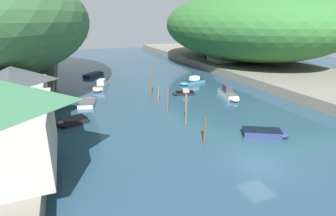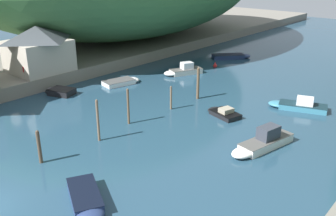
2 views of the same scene
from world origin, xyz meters
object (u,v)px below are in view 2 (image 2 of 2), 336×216
Objects in this scene: boat_near_quay at (297,105)px; boat_far_upstream at (261,143)px; boat_cabin_cruiser at (59,91)px; person_on_quay at (25,71)px; boat_red_skiff at (223,113)px; boat_moored_right at (183,71)px; channel_buoy_near at (215,65)px; boat_mid_channel at (123,82)px; boathouse_shed at (38,48)px; boat_small_dinghy at (86,201)px; boat_white_cruiser at (233,56)px.

boat_near_quay is 0.91× the size of boat_far_upstream.
person_on_quay reaches higher than boat_cabin_cruiser.
boat_moored_right is at bearing 69.73° from boat_red_skiff.
person_on_quay reaches higher than channel_buoy_near.
boat_far_upstream is at bearing -80.32° from person_on_quay.
person_on_quay is at bearing 102.14° from boat_cabin_cruiser.
boat_moored_right is 1.12× the size of boat_mid_channel.
boat_mid_channel is (7.59, 6.15, -3.99)m from boathouse_shed.
boat_small_dinghy is at bearing -69.09° from channel_buoy_near.
person_on_quay reaches higher than boat_moored_right.
boat_cabin_cruiser reaches higher than boat_white_cruiser.
boat_red_skiff is 14.41m from boat_moored_right.
boat_white_cruiser is at bearing -132.95° from boat_small_dinghy.
boat_small_dinghy is at bearing 153.58° from boat_near_quay.
boat_near_quay is at bearing 23.77° from boathouse_shed.
boat_near_quay is 7.23× the size of channel_buoy_near.
channel_buoy_near is 0.48× the size of person_on_quay.
boat_near_quay reaches higher than boat_cabin_cruiser.
boathouse_shed reaches higher than boat_mid_channel.
boat_cabin_cruiser is (-5.39, -15.10, -0.13)m from boat_moored_right.
channel_buoy_near is (0.98, -6.19, -0.00)m from boat_white_cruiser.
boat_moored_right is at bearing -22.85° from boat_far_upstream.
boat_red_skiff reaches higher than channel_buoy_near.
channel_buoy_near is at bearing 58.71° from boathouse_shed.
boat_moored_right reaches higher than boat_cabin_cruiser.
person_on_quay is (-24.88, -14.78, 2.10)m from boat_near_quay.
boat_cabin_cruiser is (-23.09, -2.82, -0.18)m from boat_far_upstream.
boat_white_cruiser reaches higher than boat_mid_channel.
person_on_quay is (-21.87, 8.79, 2.15)m from boat_small_dinghy.
boathouse_shed reaches higher than boat_far_upstream.
boat_small_dinghy is 0.77× the size of boat_far_upstream.
boat_small_dinghy is at bearing -26.34° from boathouse_shed.
channel_buoy_near is at bearing -35.49° from boat_far_upstream.
boathouse_shed is 1.16× the size of boat_near_quay.
boat_red_skiff is (-4.66, -6.22, -0.11)m from boat_near_quay.
channel_buoy_near reaches higher than boat_small_dinghy.
boat_red_skiff is at bearing 14.14° from boathouse_shed.
boat_mid_channel is at bearing 39.05° from boathouse_shed.
boat_near_quay is 16.81m from channel_buoy_near.
boat_moored_right is at bearing 53.31° from boathouse_shed.
boat_far_upstream is 1.73× the size of boat_cabin_cruiser.
boathouse_shed reaches higher than boat_red_skiff.
boat_mid_channel is at bearing -38.30° from boat_cabin_cruiser.
channel_buoy_near is at bearing 52.12° from boat_red_skiff.
person_on_quay reaches higher than boat_near_quay.
boat_near_quay is 1.21× the size of boat_mid_channel.
boat_small_dinghy is 1.02× the size of boat_mid_channel.
boat_red_skiff is 2.25× the size of person_on_quay.
boat_red_skiff is 0.70× the size of boat_moored_right.
boat_cabin_cruiser is at bearing -61.18° from boat_white_cruiser.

